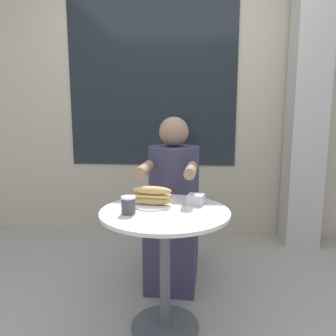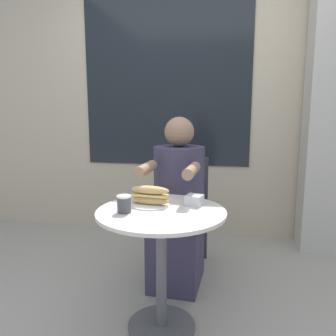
% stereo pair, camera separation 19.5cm
% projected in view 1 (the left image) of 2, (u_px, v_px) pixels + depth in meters
% --- Properties ---
extents(ground_plane, '(8.00, 8.00, 0.00)m').
position_uv_depth(ground_plane, '(165.00, 327.00, 1.91)').
color(ground_plane, gray).
extents(storefront_wall, '(8.00, 0.09, 2.80)m').
position_uv_depth(storefront_wall, '(179.00, 95.00, 3.22)').
color(storefront_wall, '#B7A88E').
rests_on(storefront_wall, ground_plane).
extents(lattice_pillar, '(0.30, 0.30, 2.40)m').
position_uv_depth(lattice_pillar, '(306.00, 116.00, 2.95)').
color(lattice_pillar, '#B2ADA3').
rests_on(lattice_pillar, ground_plane).
extents(cafe_table, '(0.71, 0.71, 0.71)m').
position_uv_depth(cafe_table, '(165.00, 243.00, 1.82)').
color(cafe_table, beige).
rests_on(cafe_table, ground_plane).
extents(diner_chair, '(0.40, 0.40, 0.87)m').
position_uv_depth(diner_chair, '(177.00, 200.00, 2.70)').
color(diner_chair, '#333338').
rests_on(diner_chair, ground_plane).
extents(seated_diner, '(0.39, 0.66, 1.21)m').
position_uv_depth(seated_diner, '(173.00, 213.00, 2.36)').
color(seated_diner, '#38334C').
rests_on(seated_diner, ground_plane).
extents(sandwich_on_plate, '(0.23, 0.22, 0.12)m').
position_uv_depth(sandwich_on_plate, '(152.00, 197.00, 1.86)').
color(sandwich_on_plate, white).
rests_on(sandwich_on_plate, cafe_table).
extents(drink_cup, '(0.08, 0.08, 0.09)m').
position_uv_depth(drink_cup, '(128.00, 205.00, 1.72)').
color(drink_cup, '#424247').
rests_on(drink_cup, cafe_table).
extents(napkin_box, '(0.11, 0.11, 0.06)m').
position_uv_depth(napkin_box, '(196.00, 199.00, 1.90)').
color(napkin_box, silver).
rests_on(napkin_box, cafe_table).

